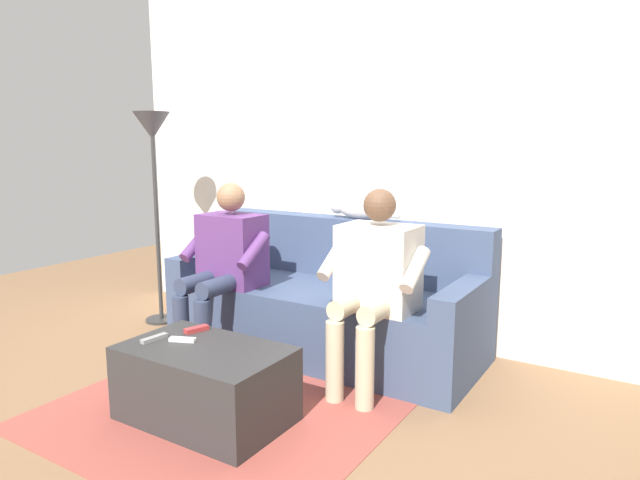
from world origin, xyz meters
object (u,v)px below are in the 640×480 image
object	(u,v)px
floor_lamp	(153,148)
person_left_seated	(374,276)
remote_gray	(154,338)
coffee_table	(205,384)
cat_on_backrest	(355,209)
remote_red	(196,329)
couch	(328,305)
remote_white	(183,340)
person_right_seated	(225,258)

from	to	relation	value
floor_lamp	person_left_seated	bearing A→B (deg)	174.22
person_left_seated	remote_gray	bearing A→B (deg)	46.25
coffee_table	cat_on_backrest	distance (m)	1.63
person_left_seated	cat_on_backrest	bearing A→B (deg)	-53.96
remote_red	coffee_table	bearing A→B (deg)	69.90
coffee_table	floor_lamp	world-z (taller)	floor_lamp
coffee_table	person_left_seated	bearing A→B (deg)	-123.51
couch	remote_red	bearing A→B (deg)	78.85
couch	remote_gray	size ratio (longest dim) A/B	13.89
person_left_seated	remote_gray	xyz separation A→B (m)	(0.82, 0.85, -0.26)
remote_gray	coffee_table	bearing A→B (deg)	-73.14
couch	remote_white	world-z (taller)	couch
coffee_table	person_right_seated	xyz separation A→B (m)	(0.53, -0.77, 0.44)
coffee_table	remote_white	distance (m)	0.25
person_left_seated	cat_on_backrest	xyz separation A→B (m)	(0.48, -0.65, 0.28)
person_left_seated	remote_red	bearing A→B (deg)	41.39
coffee_table	cat_on_backrest	size ratio (longest dim) A/B	1.59
remote_red	floor_lamp	world-z (taller)	floor_lamp
person_left_seated	person_right_seated	distance (m)	1.06
person_right_seated	remote_gray	world-z (taller)	person_right_seated
person_left_seated	remote_white	world-z (taller)	person_left_seated
remote_red	remote_white	bearing A→B (deg)	35.37
cat_on_backrest	remote_gray	xyz separation A→B (m)	(0.34, 1.51, -0.53)
couch	remote_white	bearing A→B (deg)	82.53
person_right_seated	remote_gray	distance (m)	0.89
remote_red	remote_gray	xyz separation A→B (m)	(0.09, 0.21, -0.00)
remote_white	couch	bearing A→B (deg)	60.26
person_left_seated	floor_lamp	xyz separation A→B (m)	(1.93, -0.20, 0.69)
remote_red	cat_on_backrest	bearing A→B (deg)	-173.54
couch	floor_lamp	xyz separation A→B (m)	(1.40, 0.18, 1.03)
couch	remote_gray	world-z (taller)	couch
coffee_table	cat_on_backrest	xyz separation A→B (m)	(-0.05, -1.45, 0.73)
cat_on_backrest	remote_white	size ratio (longest dim) A/B	3.89
coffee_table	remote_white	world-z (taller)	remote_white
cat_on_backrest	floor_lamp	bearing A→B (deg)	17.45
person_left_seated	floor_lamp	bearing A→B (deg)	-5.78
couch	remote_white	size ratio (longest dim) A/B	15.33
remote_white	cat_on_backrest	bearing A→B (deg)	59.62
cat_on_backrest	remote_red	world-z (taller)	cat_on_backrest
couch	floor_lamp	distance (m)	1.75
cat_on_backrest	remote_gray	size ratio (longest dim) A/B	3.52
couch	remote_red	distance (m)	1.04
cat_on_backrest	coffee_table	bearing A→B (deg)	87.92
person_right_seated	cat_on_backrest	world-z (taller)	person_right_seated
cat_on_backrest	remote_white	bearing A→B (deg)	81.89
person_left_seated	person_right_seated	size ratio (longest dim) A/B	1.01
couch	person_right_seated	bearing A→B (deg)	37.59
person_left_seated	cat_on_backrest	size ratio (longest dim) A/B	2.16
coffee_table	remote_gray	size ratio (longest dim) A/B	5.59
person_left_seated	remote_gray	size ratio (longest dim) A/B	7.62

